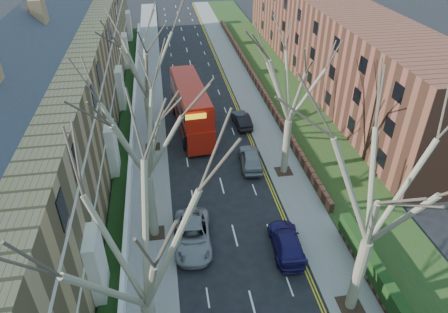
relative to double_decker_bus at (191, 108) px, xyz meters
name	(u,v)px	position (x,y,z in m)	size (l,w,h in m)	color
pavement_left	(149,100)	(-4.40, 7.78, -2.34)	(3.00, 102.00, 0.12)	slate
pavement_right	(247,93)	(7.60, 7.78, -2.34)	(3.00, 102.00, 0.12)	slate
terrace_left	(61,88)	(-12.04, -0.22, 3.13)	(9.70, 78.00, 13.60)	#9B814F
flats_right	(329,40)	(19.06, 11.78, 2.59)	(13.97, 54.00, 10.00)	brown
front_wall_left	(133,129)	(-6.05, -0.22, -1.78)	(0.30, 78.00, 1.00)	white
grass_verge_right	(282,90)	(12.10, 7.78, -2.25)	(6.00, 102.00, 0.06)	#1E3112
tree_left_mid	(136,236)	(-4.10, -25.22, 7.16)	(10.50, 10.50, 14.71)	#776F55
tree_left_far	(140,122)	(-4.10, -15.22, 6.84)	(10.15, 10.15, 14.22)	#776F55
tree_left_dist	(142,52)	(-4.10, -3.22, 7.16)	(10.50, 10.50, 14.71)	#776F55
tree_right_mid	(385,178)	(7.30, -23.22, 7.16)	(10.50, 10.50, 14.71)	#776F55
tree_right_far	(293,74)	(7.30, -9.22, 6.85)	(10.15, 10.15, 14.22)	#776F55
double_decker_bus	(191,108)	(0.00, 0.00, 0.00)	(3.59, 11.84, 4.86)	#AD180C
car_left_far	(193,235)	(-1.43, -16.51, -1.64)	(2.50, 5.42, 1.51)	gray
car_right_near	(286,242)	(4.85, -18.15, -1.70)	(1.96, 4.83, 1.40)	#1E1753
car_right_mid	(251,158)	(4.64, -7.66, -1.61)	(1.87, 4.64, 1.58)	gray
car_right_far	(241,119)	(5.30, -0.07, -1.71)	(1.46, 4.19, 1.38)	black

